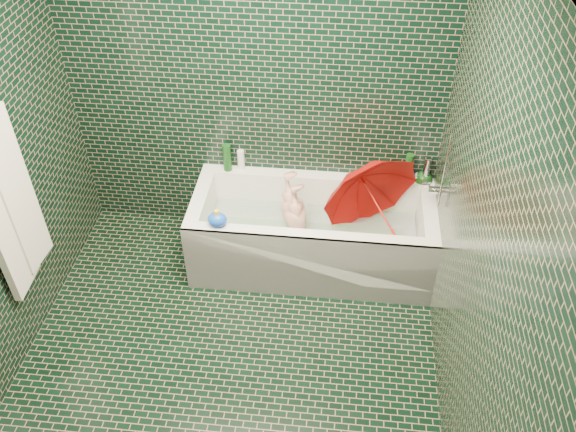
# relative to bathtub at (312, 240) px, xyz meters

# --- Properties ---
(floor) EXTENTS (2.80, 2.80, 0.00)m
(floor) POSITION_rel_bathtub_xyz_m (-0.45, -1.01, -0.21)
(floor) COLOR black
(floor) RESTS_ON ground
(wall_back) EXTENTS (2.80, 0.00, 2.80)m
(wall_back) POSITION_rel_bathtub_xyz_m (-0.45, 0.39, 1.04)
(wall_back) COLOR black
(wall_back) RESTS_ON floor
(wall_right) EXTENTS (0.00, 2.80, 2.80)m
(wall_right) POSITION_rel_bathtub_xyz_m (0.85, -1.01, 1.04)
(wall_right) COLOR black
(wall_right) RESTS_ON floor
(bathtub) EXTENTS (1.70, 0.75, 0.55)m
(bathtub) POSITION_rel_bathtub_xyz_m (0.00, 0.00, 0.00)
(bathtub) COLOR white
(bathtub) RESTS_ON floor
(bath_mat) EXTENTS (1.35, 0.47, 0.01)m
(bath_mat) POSITION_rel_bathtub_xyz_m (0.00, 0.02, -0.06)
(bath_mat) COLOR green
(bath_mat) RESTS_ON bathtub
(water) EXTENTS (1.48, 0.53, 0.00)m
(water) POSITION_rel_bathtub_xyz_m (0.00, 0.02, 0.09)
(water) COLOR silver
(water) RESTS_ON bathtub
(towel) EXTENTS (0.08, 0.44, 1.12)m
(towel) POSITION_rel_bathtub_xyz_m (-1.69, -0.77, 0.82)
(towel) COLOR silver
(towel) RESTS_ON towel_rail
(faucet) EXTENTS (0.18, 0.19, 0.55)m
(faucet) POSITION_rel_bathtub_xyz_m (0.81, 0.01, 0.56)
(faucet) COLOR silver
(faucet) RESTS_ON wall_right
(child) EXTENTS (0.90, 0.57, 0.28)m
(child) POSITION_rel_bathtub_xyz_m (-0.11, 0.03, 0.10)
(child) COLOR tan
(child) RESTS_ON bathtub
(umbrella) EXTENTS (1.03, 1.06, 0.97)m
(umbrella) POSITION_rel_bathtub_xyz_m (0.44, -0.01, 0.37)
(umbrella) COLOR red
(umbrella) RESTS_ON bathtub
(soap_bottle_a) EXTENTS (0.11, 0.11, 0.25)m
(soap_bottle_a) POSITION_rel_bathtub_xyz_m (0.74, 0.34, 0.34)
(soap_bottle_a) COLOR white
(soap_bottle_a) RESTS_ON bathtub
(soap_bottle_b) EXTENTS (0.08, 0.08, 0.17)m
(soap_bottle_b) POSITION_rel_bathtub_xyz_m (0.68, 0.35, 0.34)
(soap_bottle_b) COLOR #44217E
(soap_bottle_b) RESTS_ON bathtub
(soap_bottle_c) EXTENTS (0.18, 0.18, 0.17)m
(soap_bottle_c) POSITION_rel_bathtub_xyz_m (0.79, 0.31, 0.34)
(soap_bottle_c) COLOR #124214
(soap_bottle_c) RESTS_ON bathtub
(bottle_right_tall) EXTENTS (0.07, 0.07, 0.23)m
(bottle_right_tall) POSITION_rel_bathtub_xyz_m (0.65, 0.33, 0.45)
(bottle_right_tall) COLOR #124214
(bottle_right_tall) RESTS_ON bathtub
(bottle_right_pump) EXTENTS (0.07, 0.07, 0.20)m
(bottle_right_pump) POSITION_rel_bathtub_xyz_m (0.78, 0.35, 0.44)
(bottle_right_pump) COLOR silver
(bottle_right_pump) RESTS_ON bathtub
(bottle_left_tall) EXTENTS (0.07, 0.07, 0.22)m
(bottle_left_tall) POSITION_rel_bathtub_xyz_m (-0.66, 0.34, 0.45)
(bottle_left_tall) COLOR #124214
(bottle_left_tall) RESTS_ON bathtub
(bottle_left_short) EXTENTS (0.06, 0.06, 0.16)m
(bottle_left_short) POSITION_rel_bathtub_xyz_m (-0.56, 0.36, 0.42)
(bottle_left_short) COLOR white
(bottle_left_short) RESTS_ON bathtub
(rubber_duck) EXTENTS (0.11, 0.08, 0.09)m
(rubber_duck) POSITION_rel_bathtub_xyz_m (0.48, 0.34, 0.38)
(rubber_duck) COLOR yellow
(rubber_duck) RESTS_ON bathtub
(bath_toy) EXTENTS (0.16, 0.15, 0.13)m
(bath_toy) POSITION_rel_bathtub_xyz_m (-0.61, -0.29, 0.39)
(bath_toy) COLOR blue
(bath_toy) RESTS_ON bathtub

